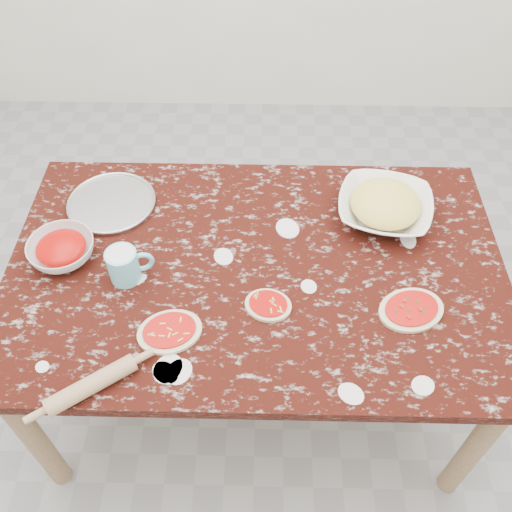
% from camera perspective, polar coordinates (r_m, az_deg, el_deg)
% --- Properties ---
extents(ground, '(4.00, 4.00, 0.00)m').
position_cam_1_polar(ground, '(2.40, 0.00, -12.51)').
color(ground, gray).
extents(worktable, '(1.60, 1.00, 0.75)m').
position_cam_1_polar(worktable, '(1.83, 0.00, -2.69)').
color(worktable, black).
rests_on(worktable, ground).
extents(pizza_tray, '(0.33, 0.33, 0.01)m').
position_cam_1_polar(pizza_tray, '(2.02, -14.68, 5.28)').
color(pizza_tray, '#B2B2B7').
rests_on(pizza_tray, worktable).
extents(sauce_bowl, '(0.21, 0.21, 0.07)m').
position_cam_1_polar(sauce_bowl, '(1.88, -19.40, 0.57)').
color(sauce_bowl, white).
rests_on(sauce_bowl, worktable).
extents(cheese_bowl, '(0.38, 0.38, 0.08)m').
position_cam_1_polar(cheese_bowl, '(1.94, 13.10, 4.81)').
color(cheese_bowl, white).
rests_on(cheese_bowl, worktable).
extents(flour_mug, '(0.14, 0.10, 0.11)m').
position_cam_1_polar(flour_mug, '(1.74, -13.41, -0.90)').
color(flour_mug, '#71D0E8').
rests_on(flour_mug, worktable).
extents(pizza_left, '(0.23, 0.20, 0.02)m').
position_cam_1_polar(pizza_left, '(1.63, -8.91, -7.70)').
color(pizza_left, beige).
rests_on(pizza_left, worktable).
extents(pizza_mid, '(0.17, 0.15, 0.02)m').
position_cam_1_polar(pizza_mid, '(1.67, 1.27, -5.08)').
color(pizza_mid, beige).
rests_on(pizza_mid, worktable).
extents(pizza_right, '(0.24, 0.22, 0.02)m').
position_cam_1_polar(pizza_right, '(1.72, 15.73, -5.36)').
color(pizza_right, beige).
rests_on(pizza_right, worktable).
extents(rolling_pin, '(0.23, 0.19, 0.05)m').
position_cam_1_polar(rolling_pin, '(1.57, -16.64, -12.62)').
color(rolling_pin, tan).
rests_on(rolling_pin, worktable).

